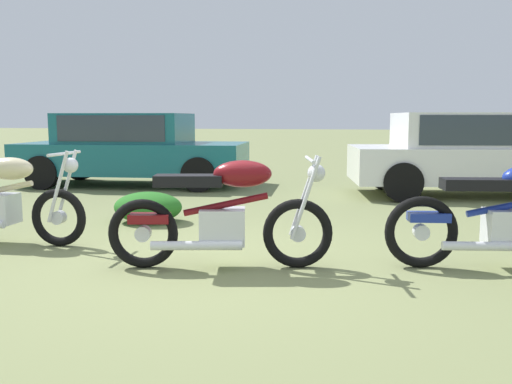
% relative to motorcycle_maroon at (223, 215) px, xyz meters
% --- Properties ---
extents(ground_plane, '(120.00, 120.00, 0.00)m').
position_rel_motorcycle_maroon_xyz_m(ground_plane, '(-0.08, 0.11, -0.49)').
color(ground_plane, olive).
extents(motorcycle_maroon, '(2.00, 0.80, 1.02)m').
position_rel_motorcycle_maroon_xyz_m(motorcycle_maroon, '(0.00, 0.00, 0.00)').
color(motorcycle_maroon, black).
rests_on(motorcycle_maroon, ground).
extents(motorcycle_blue, '(2.14, 0.73, 1.02)m').
position_rel_motorcycle_maroon_xyz_m(motorcycle_blue, '(2.51, 0.48, -0.01)').
color(motorcycle_blue, black).
rests_on(motorcycle_blue, ground).
extents(car_teal, '(4.55, 2.19, 1.43)m').
position_rel_motorcycle_maroon_xyz_m(car_teal, '(-3.42, 5.64, 0.31)').
color(car_teal, '#19606B').
rests_on(car_teal, ground).
extents(car_white, '(4.31, 2.34, 1.43)m').
position_rel_motorcycle_maroon_xyz_m(car_white, '(2.93, 5.42, 0.31)').
color(car_white, silver).
rests_on(car_white, ground).
extents(shrub_low, '(0.89, 0.73, 0.40)m').
position_rel_motorcycle_maroon_xyz_m(shrub_low, '(-1.53, 1.95, -0.29)').
color(shrub_low, '#23651E').
rests_on(shrub_low, ground).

